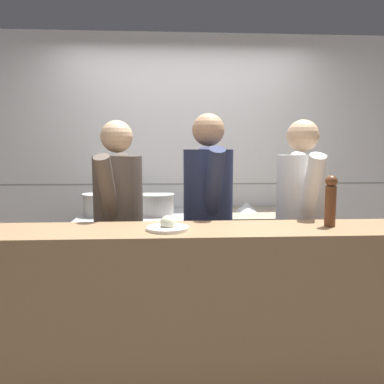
# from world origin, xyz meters

# --- Properties ---
(ground_plane) EXTENTS (14.00, 14.00, 0.00)m
(ground_plane) POSITION_xyz_m (0.00, 0.00, 0.00)
(ground_plane) COLOR #6B6056
(wall_back_tiled) EXTENTS (8.00, 0.06, 2.60)m
(wall_back_tiled) POSITION_xyz_m (0.00, 1.46, 1.30)
(wall_back_tiled) COLOR white
(wall_back_tiled) RESTS_ON ground_plane
(oven_range) EXTENTS (0.94, 0.71, 0.92)m
(oven_range) POSITION_xyz_m (-0.47, 1.06, 0.46)
(oven_range) COLOR #232326
(oven_range) RESTS_ON ground_plane
(prep_counter) EXTENTS (1.12, 0.65, 0.92)m
(prep_counter) POSITION_xyz_m (0.57, 1.06, 0.46)
(prep_counter) COLOR gray
(prep_counter) RESTS_ON ground_plane
(pass_counter) EXTENTS (2.77, 0.45, 1.05)m
(pass_counter) POSITION_xyz_m (0.10, -0.22, 0.52)
(pass_counter) COLOR #93704C
(pass_counter) RESTS_ON ground_plane
(stock_pot) EXTENTS (0.32, 0.32, 0.19)m
(stock_pot) POSITION_xyz_m (-0.75, 1.02, 1.02)
(stock_pot) COLOR beige
(stock_pot) RESTS_ON oven_range
(sauce_pot) EXTENTS (0.33, 0.33, 0.19)m
(sauce_pot) POSITION_xyz_m (-0.27, 1.01, 1.01)
(sauce_pot) COLOR beige
(sauce_pot) RESTS_ON oven_range
(mixing_bowl_steel) EXTENTS (0.21, 0.21, 0.09)m
(mixing_bowl_steel) POSITION_xyz_m (0.56, 1.13, 0.96)
(mixing_bowl_steel) COLOR #B7BABF
(mixing_bowl_steel) RESTS_ON prep_counter
(plated_dish_main) EXTENTS (0.23, 0.23, 0.08)m
(plated_dish_main) POSITION_xyz_m (-0.16, -0.25, 1.07)
(plated_dish_main) COLOR white
(plated_dish_main) RESTS_ON pass_counter
(pepper_mill) EXTENTS (0.07, 0.07, 0.29)m
(pepper_mill) POSITION_xyz_m (0.77, -0.21, 1.20)
(pepper_mill) COLOR brown
(pepper_mill) RESTS_ON pass_counter
(chef_head_cook) EXTENTS (0.40, 0.74, 1.69)m
(chef_head_cook) POSITION_xyz_m (-0.51, 0.37, 0.94)
(chef_head_cook) COLOR black
(chef_head_cook) RESTS_ON ground_plane
(chef_sous) EXTENTS (0.38, 0.76, 1.74)m
(chef_sous) POSITION_xyz_m (0.13, 0.40, 0.97)
(chef_sous) COLOR black
(chef_sous) RESTS_ON ground_plane
(chef_line) EXTENTS (0.36, 0.74, 1.70)m
(chef_line) POSITION_xyz_m (0.79, 0.33, 0.94)
(chef_line) COLOR black
(chef_line) RESTS_ON ground_plane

